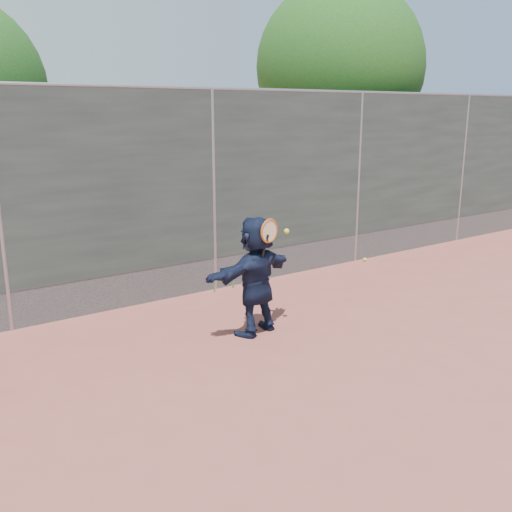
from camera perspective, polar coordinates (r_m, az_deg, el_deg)
ground at (r=6.37m, az=12.63°, el=-11.07°), size 80.00×80.00×0.00m
player at (r=6.97m, az=0.00°, el=-1.96°), size 1.43×0.72×1.48m
ball_ground at (r=10.67m, az=10.84°, el=-0.35°), size 0.07×0.07×0.07m
fence at (r=8.57m, az=-4.27°, el=6.85°), size 20.00×0.06×3.03m
swing_action at (r=6.73m, az=1.48°, el=2.38°), size 0.50×0.16×0.51m
tree_right at (r=13.17m, az=8.81°, el=17.67°), size 3.78×3.60×5.39m
weed_clump at (r=8.93m, az=-2.09°, el=-2.32°), size 0.68×0.07×0.30m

